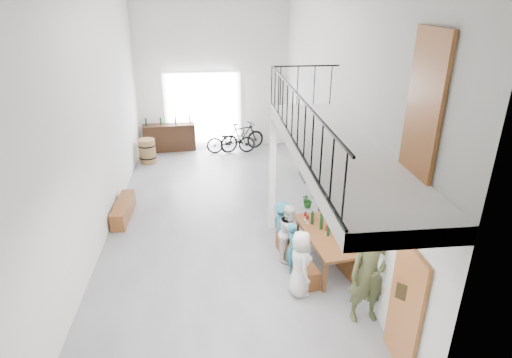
{
  "coord_description": "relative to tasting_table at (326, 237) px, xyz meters",
  "views": [
    {
      "loc": [
        -0.1,
        -9.77,
        5.47
      ],
      "look_at": [
        0.9,
        -0.5,
        1.37
      ],
      "focal_mm": 30.0,
      "sensor_mm": 36.0,
      "label": 1
    }
  ],
  "objects": [
    {
      "name": "counter_bottles",
      "position": [
        -3.88,
        7.85,
        0.43
      ],
      "size": [
        1.63,
        0.24,
        0.28
      ],
      "color": "black",
      "rests_on": "serving_counter"
    },
    {
      "name": "bicycle_near",
      "position": [
        -1.63,
        7.32,
        -0.24
      ],
      "size": [
        1.79,
        0.65,
        0.93
      ],
      "primitive_type": "imported",
      "rotation": [
        0.0,
        0.0,
        1.59
      ],
      "color": "black",
      "rests_on": "ground"
    },
    {
      "name": "guest_left_a",
      "position": [
        -0.72,
        -0.84,
        -0.02
      ],
      "size": [
        0.47,
        0.69,
        1.37
      ],
      "primitive_type": "imported",
      "rotation": [
        0.0,
        0.0,
        1.63
      ],
      "color": "silver",
      "rests_on": "ground"
    },
    {
      "name": "balcony",
      "position": [
        -0.22,
        -0.93,
        2.26
      ],
      "size": [
        1.52,
        5.62,
        4.0
      ],
      "color": "white",
      "rests_on": "ground"
    },
    {
      "name": "floor",
      "position": [
        -2.2,
        2.2,
        -0.71
      ],
      "size": [
        12.0,
        12.0,
        0.0
      ],
      "primitive_type": "plane",
      "color": "slate",
      "rests_on": "ground"
    },
    {
      "name": "guest_right_b",
      "position": [
        0.56,
        0.13,
        -0.06
      ],
      "size": [
        0.44,
        1.22,
        1.3
      ],
      "primitive_type": "imported",
      "rotation": [
        0.0,
        0.0,
        -1.61
      ],
      "color": "black",
      "rests_on": "ground"
    },
    {
      "name": "room_walls",
      "position": [
        -2.2,
        2.2,
        2.85
      ],
      "size": [
        12.0,
        12.0,
        12.0
      ],
      "color": "white",
      "rests_on": "ground"
    },
    {
      "name": "potted_plant",
      "position": [
        0.25,
        2.74,
        -0.5
      ],
      "size": [
        0.46,
        0.44,
        0.41
      ],
      "primitive_type": "imported",
      "rotation": [
        0.0,
        0.0,
        0.39
      ],
      "color": "#134A15",
      "rests_on": "ground"
    },
    {
      "name": "guest_left_c",
      "position": [
        -0.7,
        0.36,
        -0.05
      ],
      "size": [
        0.71,
        0.78,
        1.31
      ],
      "primitive_type": "imported",
      "rotation": [
        0.0,
        0.0,
        1.17
      ],
      "color": "silver",
      "rests_on": "ground"
    },
    {
      "name": "guest_right_c",
      "position": [
        0.56,
        0.72,
        -0.06
      ],
      "size": [
        0.62,
        0.74,
        1.29
      ],
      "primitive_type": "imported",
      "rotation": [
        0.0,
        0.0,
        -1.96
      ],
      "color": "silver",
      "rests_on": "ground"
    },
    {
      "name": "tasting_table",
      "position": [
        0.0,
        0.0,
        0.0
      ],
      "size": [
        1.05,
        2.05,
        0.79
      ],
      "rotation": [
        0.0,
        0.0,
        0.13
      ],
      "color": "brown",
      "rests_on": "ground"
    },
    {
      "name": "bench_wall",
      "position": [
        0.37,
        0.08,
        -0.47
      ],
      "size": [
        0.7,
        2.05,
        0.47
      ],
      "primitive_type": "cube",
      "rotation": [
        0.0,
        0.0,
        0.22
      ],
      "color": "brown",
      "rests_on": "ground"
    },
    {
      "name": "guest_left_b",
      "position": [
        -0.72,
        -0.11,
        -0.13
      ],
      "size": [
        0.34,
        0.46,
        1.15
      ],
      "primitive_type": "imported",
      "rotation": [
        0.0,
        0.0,
        1.41
      ],
      "color": "#266C81",
      "rests_on": "ground"
    },
    {
      "name": "right_wall_decor",
      "position": [
        0.5,
        0.33,
        1.04
      ],
      "size": [
        0.07,
        8.28,
        5.07
      ],
      "color": "#A65D2C",
      "rests_on": "ground"
    },
    {
      "name": "guest_left_d",
      "position": [
        -0.78,
        0.84,
        -0.13
      ],
      "size": [
        0.64,
        0.84,
        1.15
      ],
      "primitive_type": "imported",
      "rotation": [
        0.0,
        0.0,
        1.88
      ],
      "color": "#266C81",
      "rests_on": "ground"
    },
    {
      "name": "oak_barrel",
      "position": [
        -4.54,
        6.63,
        -0.28
      ],
      "size": [
        0.58,
        0.58,
        0.85
      ],
      "color": "olive",
      "rests_on": "ground"
    },
    {
      "name": "gateway_portal",
      "position": [
        -2.6,
        8.14,
        0.69
      ],
      "size": [
        2.8,
        0.08,
        2.8
      ],
      "primitive_type": "cube",
      "color": "white",
      "rests_on": "ground"
    },
    {
      "name": "tableware",
      "position": [
        -0.06,
        0.34,
        0.22
      ],
      "size": [
        0.58,
        1.08,
        0.35
      ],
      "color": "black",
      "rests_on": "tasting_table"
    },
    {
      "name": "serving_counter",
      "position": [
        -3.88,
        7.85,
        -0.21
      ],
      "size": [
        1.92,
        0.7,
        0.99
      ],
      "primitive_type": "cube",
      "rotation": [
        0.0,
        0.0,
        0.1
      ],
      "color": "black",
      "rests_on": "ground"
    },
    {
      "name": "side_bench",
      "position": [
        -4.7,
        2.67,
        -0.48
      ],
      "size": [
        0.4,
        1.59,
        0.44
      ],
      "primitive_type": "cube",
      "rotation": [
        0.0,
        0.0,
        -0.03
      ],
      "color": "brown",
      "rests_on": "ground"
    },
    {
      "name": "host_standing",
      "position": [
        0.31,
        -1.67,
        0.26
      ],
      "size": [
        0.72,
        0.49,
        1.94
      ],
      "primitive_type": "imported",
      "rotation": [
        0.0,
        0.0,
        0.03
      ],
      "color": "#4C5530",
      "rests_on": "ground"
    },
    {
      "name": "bicycle_far",
      "position": [
        -1.19,
        7.51,
        -0.17
      ],
      "size": [
        1.84,
        1.16,
        1.07
      ],
      "primitive_type": "imported",
      "rotation": [
        0.0,
        0.0,
        1.97
      ],
      "color": "black",
      "rests_on": "ground"
    },
    {
      "name": "guest_right_a",
      "position": [
        0.57,
        -0.47,
        -0.04
      ],
      "size": [
        0.6,
        0.85,
        1.33
      ],
      "primitive_type": "imported",
      "rotation": [
        0.0,
        0.0,
        -1.18
      ],
      "color": "#B2201E",
      "rests_on": "ground"
    },
    {
      "name": "bench_inner",
      "position": [
        -0.61,
        0.01,
        -0.5
      ],
      "size": [
        0.65,
        1.81,
        0.41
      ],
      "primitive_type": "cube",
      "rotation": [
        0.0,
        0.0,
        0.21
      ],
      "color": "brown",
      "rests_on": "ground"
    }
  ]
}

